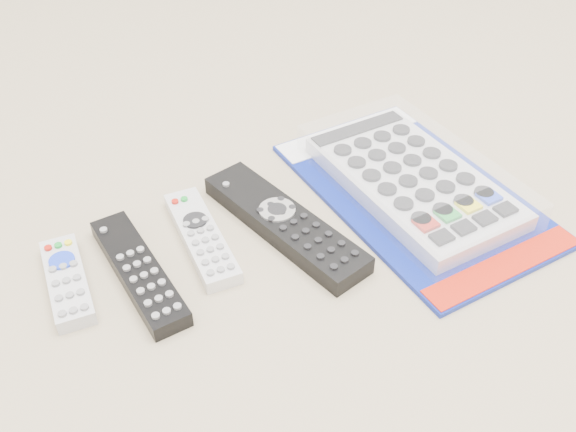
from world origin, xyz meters
TOP-DOWN VIEW (x-y plane):
  - remote_small_grey at (-0.23, 0.06)m, footprint 0.07×0.14m
  - remote_slim_black at (-0.16, 0.03)m, footprint 0.05×0.20m
  - remote_silver_dvd at (-0.07, 0.04)m, footprint 0.07×0.18m
  - remote_large_black at (0.02, 0.00)m, footprint 0.09×0.26m
  - jumbo_remote_packaged at (0.21, -0.03)m, footprint 0.25×0.38m

SIDE VIEW (x-z plane):
  - remote_silver_dvd at x=-0.07m, z-range 0.00..0.02m
  - remote_small_grey at x=-0.23m, z-range 0.00..0.02m
  - remote_slim_black at x=-0.16m, z-range 0.00..0.02m
  - remote_large_black at x=0.02m, z-range 0.00..0.03m
  - jumbo_remote_packaged at x=0.21m, z-range 0.00..0.05m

